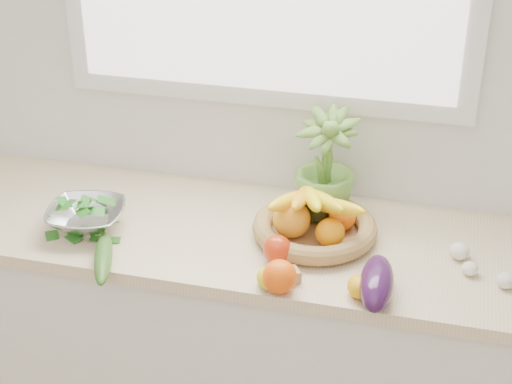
% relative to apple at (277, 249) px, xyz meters
% --- Properties ---
extents(back_wall, '(4.50, 0.02, 2.70)m').
position_rel_apple_xyz_m(back_wall, '(-0.14, 0.44, 0.41)').
color(back_wall, white).
rests_on(back_wall, ground).
extents(counter_cabinet, '(2.20, 0.58, 0.86)m').
position_rel_apple_xyz_m(counter_cabinet, '(-0.14, 0.14, -0.51)').
color(counter_cabinet, silver).
rests_on(counter_cabinet, ground).
extents(countertop, '(2.24, 0.62, 0.04)m').
position_rel_apple_xyz_m(countertop, '(-0.14, 0.14, -0.06)').
color(countertop, beige).
rests_on(countertop, counter_cabinet).
extents(orange_loose, '(0.12, 0.12, 0.09)m').
position_rel_apple_xyz_m(orange_loose, '(0.04, -0.14, 0.01)').
color(orange_loose, '#FB5407').
rests_on(orange_loose, countertop).
extents(lemon_a, '(0.08, 0.09, 0.06)m').
position_rel_apple_xyz_m(lemon_a, '(0.25, -0.11, -0.01)').
color(lemon_a, '#EDA30C').
rests_on(lemon_a, countertop).
extents(lemon_b, '(0.10, 0.10, 0.06)m').
position_rel_apple_xyz_m(lemon_b, '(0.30, -0.10, -0.01)').
color(lemon_b, yellow).
rests_on(lemon_b, countertop).
extents(lemon_c, '(0.09, 0.09, 0.06)m').
position_rel_apple_xyz_m(lemon_c, '(0.00, -0.13, -0.01)').
color(lemon_c, yellow).
rests_on(lemon_c, countertop).
extents(apple, '(0.10, 0.10, 0.08)m').
position_rel_apple_xyz_m(apple, '(0.00, 0.00, 0.00)').
color(apple, red).
rests_on(apple, countertop).
extents(ginger, '(0.12, 0.10, 0.04)m').
position_rel_apple_xyz_m(ginger, '(0.03, -0.11, -0.02)').
color(ginger, tan).
rests_on(ginger, countertop).
extents(garlic_a, '(0.07, 0.07, 0.04)m').
position_rel_apple_xyz_m(garlic_a, '(0.63, 0.03, -0.02)').
color(garlic_a, beige).
rests_on(garlic_a, countertop).
extents(garlic_b, '(0.07, 0.07, 0.05)m').
position_rel_apple_xyz_m(garlic_b, '(0.50, 0.15, -0.02)').
color(garlic_b, white).
rests_on(garlic_b, countertop).
extents(garlic_c, '(0.06, 0.06, 0.04)m').
position_rel_apple_xyz_m(garlic_c, '(0.53, 0.07, -0.02)').
color(garlic_c, white).
rests_on(garlic_c, countertop).
extents(eggplant, '(0.11, 0.24, 0.09)m').
position_rel_apple_xyz_m(eggplant, '(0.29, -0.10, 0.01)').
color(eggplant, '#2D0F37').
rests_on(eggplant, countertop).
extents(cucumber, '(0.15, 0.27, 0.05)m').
position_rel_apple_xyz_m(cucumber, '(-0.47, -0.14, -0.02)').
color(cucumber, '#2A5D1B').
rests_on(cucumber, countertop).
extents(radish, '(0.03, 0.03, 0.03)m').
position_rel_apple_xyz_m(radish, '(-0.49, -0.14, -0.03)').
color(radish, red).
rests_on(radish, countertop).
extents(potted_herb, '(0.22, 0.22, 0.35)m').
position_rel_apple_xyz_m(potted_herb, '(0.08, 0.30, 0.13)').
color(potted_herb, '#5E8E33').
rests_on(potted_herb, countertop).
extents(fruit_basket, '(0.48, 0.48, 0.19)m').
position_rel_apple_xyz_m(fruit_basket, '(0.07, 0.16, 0.01)').
color(fruit_basket, '#A67149').
rests_on(fruit_basket, countertop).
extents(colander_with_spinach, '(0.27, 0.27, 0.12)m').
position_rel_apple_xyz_m(colander_with_spinach, '(-0.60, 0.03, 0.02)').
color(colander_with_spinach, white).
rests_on(colander_with_spinach, countertop).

